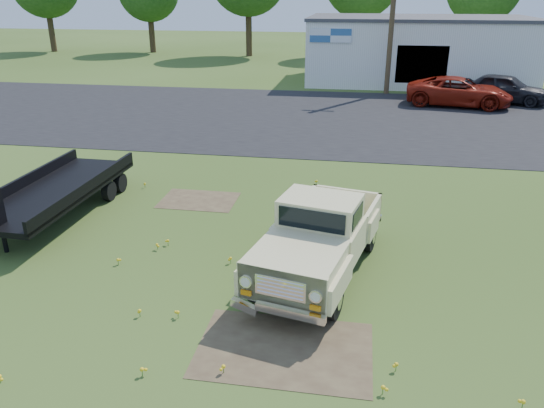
{
  "coord_description": "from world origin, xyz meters",
  "views": [
    {
      "loc": [
        2.53,
        -10.46,
        5.78
      ],
      "look_at": [
        0.61,
        1.0,
        1.06
      ],
      "focal_mm": 35.0,
      "sensor_mm": 36.0,
      "label": 1
    }
  ],
  "objects_px": {
    "vintage_pickup_truck": "(319,236)",
    "flatbed_trailer": "(55,187)",
    "dark_sedan": "(505,88)",
    "red_pickup": "(459,92)"
  },
  "relations": [
    {
      "from": "vintage_pickup_truck",
      "to": "dark_sedan",
      "type": "xyz_separation_m",
      "value": [
        8.37,
        20.51,
        -0.13
      ]
    },
    {
      "from": "red_pickup",
      "to": "dark_sedan",
      "type": "relative_size",
      "value": 1.19
    },
    {
      "from": "vintage_pickup_truck",
      "to": "dark_sedan",
      "type": "distance_m",
      "value": 22.15
    },
    {
      "from": "vintage_pickup_truck",
      "to": "red_pickup",
      "type": "bearing_deg",
      "value": 85.83
    },
    {
      "from": "vintage_pickup_truck",
      "to": "red_pickup",
      "type": "distance_m",
      "value": 20.03
    },
    {
      "from": "red_pickup",
      "to": "dark_sedan",
      "type": "bearing_deg",
      "value": -53.48
    },
    {
      "from": "flatbed_trailer",
      "to": "dark_sedan",
      "type": "height_order",
      "value": "flatbed_trailer"
    },
    {
      "from": "vintage_pickup_truck",
      "to": "flatbed_trailer",
      "type": "relative_size",
      "value": 0.82
    },
    {
      "from": "flatbed_trailer",
      "to": "dark_sedan",
      "type": "xyz_separation_m",
      "value": [
        15.7,
        18.45,
        -0.05
      ]
    },
    {
      "from": "vintage_pickup_truck",
      "to": "flatbed_trailer",
      "type": "height_order",
      "value": "vintage_pickup_truck"
    }
  ]
}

